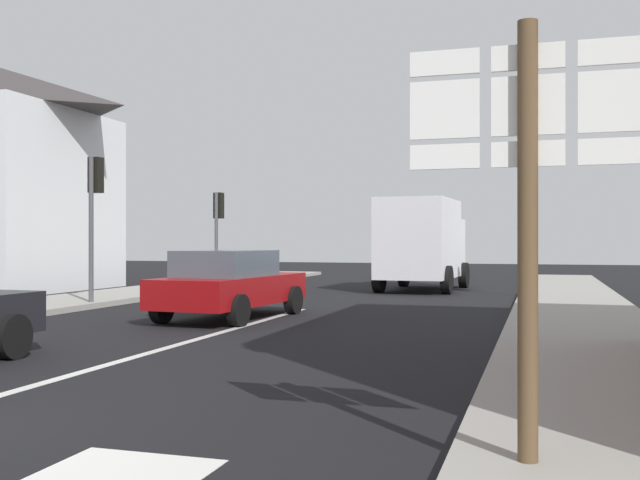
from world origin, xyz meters
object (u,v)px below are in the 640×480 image
(route_sign_post, at_px, (528,193))
(sedan_far, at_px, (230,283))
(traffic_light_near_left, at_px, (94,196))
(delivery_truck, at_px, (422,242))
(traffic_light_far_left, at_px, (218,218))
(traffic_light_far_right, at_px, (530,214))

(route_sign_post, bearing_deg, sedan_far, 124.46)
(sedan_far, bearing_deg, route_sign_post, -55.54)
(route_sign_post, bearing_deg, traffic_light_near_left, 134.86)
(sedan_far, bearing_deg, delivery_truck, 75.92)
(traffic_light_far_left, xyz_separation_m, traffic_light_far_right, (10.48, -0.44, -0.01))
(route_sign_post, relative_size, traffic_light_far_right, 0.96)
(delivery_truck, height_order, traffic_light_far_left, traffic_light_far_left)
(traffic_light_far_left, bearing_deg, sedan_far, -63.82)
(traffic_light_far_left, height_order, traffic_light_far_right, traffic_light_far_left)
(traffic_light_near_left, bearing_deg, sedan_far, -19.54)
(sedan_far, xyz_separation_m, delivery_truck, (2.55, 10.18, 0.89))
(traffic_light_far_left, distance_m, traffic_light_near_left, 7.41)
(delivery_truck, bearing_deg, traffic_light_far_left, -170.13)
(sedan_far, xyz_separation_m, traffic_light_near_left, (-4.41, 1.56, 2.05))
(route_sign_post, bearing_deg, traffic_light_far_left, 120.56)
(delivery_truck, xyz_separation_m, traffic_light_far_right, (3.52, -1.65, 0.83))
(route_sign_post, distance_m, traffic_light_far_right, 17.76)
(delivery_truck, bearing_deg, sedan_far, -104.08)
(sedan_far, distance_m, traffic_light_near_left, 5.11)
(route_sign_post, height_order, traffic_light_far_left, traffic_light_far_left)
(traffic_light_far_left, relative_size, traffic_light_far_right, 1.00)
(traffic_light_far_right, bearing_deg, sedan_far, -125.48)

